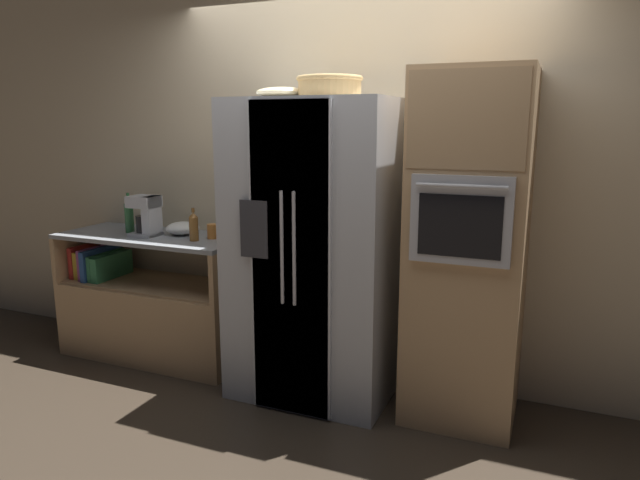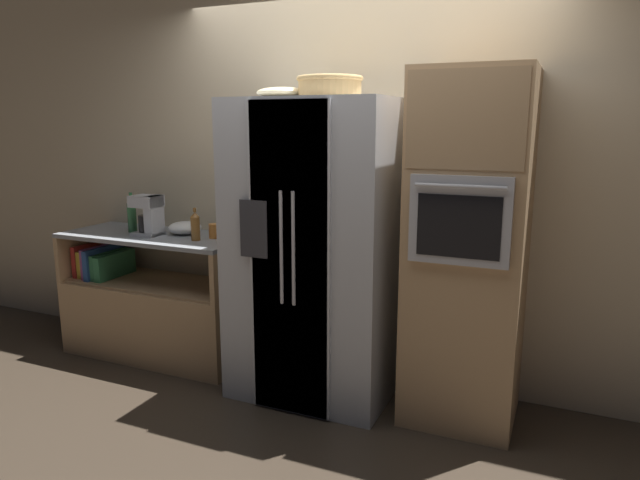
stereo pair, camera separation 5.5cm
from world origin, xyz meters
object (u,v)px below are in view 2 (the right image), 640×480
Objects in this scene: bottle_short at (195,226)px; mug at (215,231)px; bottle_tall at (132,215)px; coffee_maker at (149,214)px; refrigerator at (315,251)px; wicker_basket at (330,86)px; mixing_bowl at (185,228)px; fruit_bowl at (282,93)px; wall_oven at (468,250)px.

bottle_short reaches higher than mug.
bottle_tall reaches higher than coffee_maker.
refrigerator reaches higher than mug.
wicker_basket is 1.85m from bottle_tall.
bottle_short reaches higher than mixing_bowl.
refrigerator is 1.52m from bottle_tall.
mug reaches higher than mixing_bowl.
mixing_bowl is at bearing 37.01° from coffee_maker.
fruit_bowl is at bearing -13.73° from mixing_bowl.
fruit_bowl is at bearing -5.73° from bottle_tall.
bottle_short is (-0.91, 0.01, 0.09)m from refrigerator.
wall_oven is 2.44m from bottle_tall.
mixing_bowl is (-0.21, 0.16, -0.05)m from bottle_short.
wicker_basket is 1.26× the size of fruit_bowl.
coffee_maker is at bearing -142.99° from mixing_bowl.
mixing_bowl is (0.40, 0.09, -0.08)m from bottle_tall.
bottle_tall is at bearing 173.95° from bottle_short.
mixing_bowl is (-2.04, 0.11, -0.04)m from wall_oven.
wall_oven is at bearing 5.82° from fruit_bowl.
bottle_tall is 0.61m from bottle_short.
bottle_tall is at bearing -175.49° from mug.
coffee_maker is (-0.40, 0.01, 0.06)m from bottle_short.
refrigerator is 7.77× the size of mixing_bowl.
mixing_bowl is 0.83× the size of coffee_maker.
refrigerator is 4.83× the size of wicker_basket.
refrigerator is 0.93m from wall_oven.
bottle_short is (0.61, -0.06, -0.03)m from bottle_tall.
refrigerator is 0.98m from fruit_bowl.
wall_oven reaches higher than mixing_bowl.
bottle_tall is (-1.52, 0.08, 0.12)m from refrigerator.
coffee_maker is at bearing -167.40° from mug.
fruit_bowl is 1.39m from coffee_maker.
wall_oven is 6.97× the size of coffee_maker.
wicker_basket is 1.36m from bottle_short.
wall_oven is (0.92, 0.06, 0.08)m from refrigerator.
fruit_bowl is at bearing -174.18° from wall_oven.
coffee_maker is at bearing -14.23° from bottle_tall.
coffee_maker is (-1.31, 0.02, 0.15)m from refrigerator.
coffee_maker is (-2.23, -0.03, 0.07)m from wall_oven.
coffee_maker reaches higher than bottle_short.
wall_oven reaches higher than coffee_maker.
wall_oven is at bearing 0.84° from coffee_maker.
coffee_maker is (0.21, -0.05, 0.03)m from bottle_tall.
mixing_bowl is at bearing 172.15° from mug.
wall_oven is at bearing 3.49° from refrigerator.
wall_oven is 1.23m from wicker_basket.
fruit_bowl reaches higher than mixing_bowl.
bottle_tall is (-1.33, 0.13, -0.84)m from fruit_bowl.
bottle_short is (-1.83, -0.04, 0.01)m from wall_oven.
bottle_short is at bearing 177.38° from wicker_basket.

